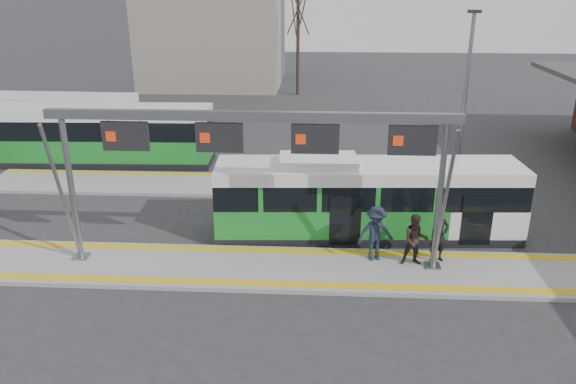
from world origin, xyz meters
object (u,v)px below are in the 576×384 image
(gantry, at_px, (256,145))
(passenger_a, at_px, (439,235))
(hero_bus, at_px, (367,200))
(passenger_b, at_px, (415,240))
(passenger_c, at_px, (376,233))

(gantry, height_order, passenger_a, gantry)
(hero_bus, height_order, passenger_a, hero_bus)
(passenger_b, bearing_deg, hero_bus, 115.96)
(hero_bus, distance_m, passenger_b, 2.98)
(hero_bus, distance_m, passenger_c, 2.33)
(hero_bus, distance_m, passenger_a, 3.23)
(hero_bus, height_order, passenger_c, hero_bus)
(hero_bus, bearing_deg, passenger_a, -48.44)
(gantry, relative_size, hero_bus, 1.14)
(gantry, xyz_separation_m, passenger_a, (6.06, 0.50, -3.21))
(gantry, distance_m, hero_bus, 5.52)
(passenger_a, bearing_deg, gantry, 162.33)
(hero_bus, bearing_deg, passenger_b, -63.99)
(passenger_a, relative_size, passenger_c, 0.97)
(gantry, xyz_separation_m, passenger_c, (3.95, 0.48, -3.18))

